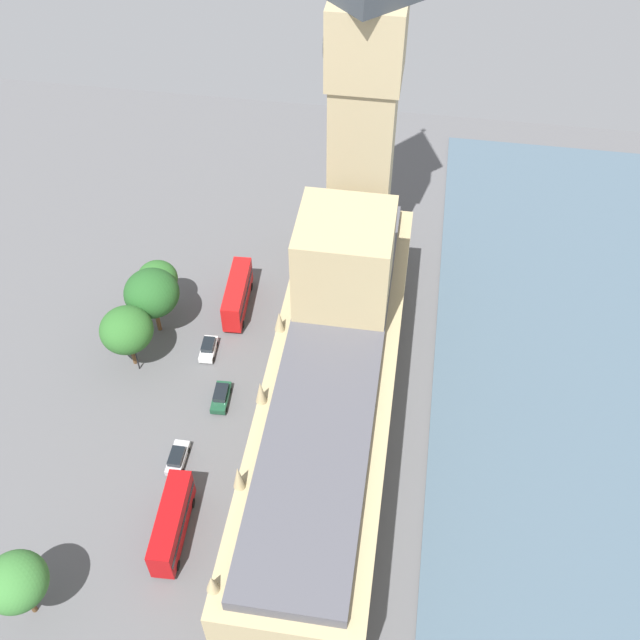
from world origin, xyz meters
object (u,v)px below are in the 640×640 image
Objects in this scene: plane_tree_under_trees at (152,293)px; pedestrian_midblock at (259,422)px; car_silver_corner at (177,458)px; clock_tower at (365,73)px; plane_tree_kerbside at (16,582)px; plane_tree_trailing at (127,330)px; plane_tree_near_tower at (157,279)px; street_lamp_slot_10 at (133,346)px; parliament_building at (333,384)px; double_decker_bus_opposite_hall at (172,523)px; car_dark_green_by_river_gate at (221,396)px; car_white_leading at (208,348)px; double_decker_bus_far_end at (237,294)px.

pedestrian_midblock is at bearing 140.92° from plane_tree_under_trees.
car_silver_corner is 0.45× the size of plane_tree_under_trees.
clock_tower reaches higher than plane_tree_kerbside.
car_silver_corner is at bearing 125.22° from plane_tree_trailing.
plane_tree_near_tower is 10.67m from street_lamp_slot_10.
parliament_building reaches higher than street_lamp_slot_10.
clock_tower is 5.32× the size of double_decker_bus_opposite_hall.
plane_tree_trailing reaches higher than car_dark_green_by_river_gate.
street_lamp_slot_10 is at bearing 22.83° from car_white_leading.
plane_tree_kerbside is at bearing 88.87° from plane_tree_near_tower.
clock_tower is 38.77m from plane_tree_under_trees.
plane_tree_near_tower is (11.61, -13.95, 5.33)m from car_dark_green_by_river_gate.
street_lamp_slot_10 is (0.19, 10.53, -1.73)m from plane_tree_near_tower.
car_white_leading is 0.41× the size of double_decker_bus_opposite_hall.
plane_tree_kerbside is (8.91, 36.18, 5.79)m from car_white_leading.
plane_tree_kerbside is (9.57, 19.21, 5.79)m from car_silver_corner.
car_dark_green_by_river_gate is 31.83m from plane_tree_kerbside.
parliament_building is at bearing 160.77° from pedestrian_midblock.
car_dark_green_by_river_gate is 16.52m from plane_tree_under_trees.
plane_tree_near_tower is at bearing -91.05° from street_lamp_slot_10.
car_silver_corner is (17.13, 7.78, -7.42)m from parliament_building.
clock_tower is 51.70m from car_silver_corner.
plane_tree_kerbside is at bearing 45.32° from parliament_building.
car_white_leading and car_dark_green_by_river_gate have the same top height.
street_lamp_slot_10 reaches higher than double_decker_bus_far_end.
street_lamp_slot_10 is at bearing -65.88° from double_decker_bus_opposite_hall.
street_lamp_slot_10 is (-0.84, 0.90, -1.87)m from plane_tree_trailing.
pedestrian_midblock is at bearing 37.48° from car_silver_corner.
double_decker_bus_opposite_hall is at bearing 40.74° from pedestrian_midblock.
clock_tower is at bearing -108.86° from double_decker_bus_opposite_hall.
car_dark_green_by_river_gate reaches higher than pedestrian_midblock.
double_decker_bus_far_end reaches higher than car_white_leading.
plane_tree_under_trees is (7.67, -3.04, 6.09)m from car_white_leading.
clock_tower is 12.37× the size of car_silver_corner.
double_decker_bus_far_end is at bearing -133.24° from plane_tree_trailing.
plane_tree_kerbside is at bearing 38.00° from double_decker_bus_opposite_hall.
parliament_building reaches higher than plane_tree_near_tower.
car_white_leading reaches higher than pedestrian_midblock.
car_white_leading is at bearing 141.24° from plane_tree_near_tower.
plane_tree_kerbside is at bearing 88.84° from street_lamp_slot_10.
plane_tree_under_trees is at bearing -46.14° from car_dark_green_by_river_gate.
plane_tree_trailing is at bearing -49.83° from pedestrian_midblock.
double_decker_bus_opposite_hall is (14.89, 16.79, -5.68)m from parliament_building.
plane_tree_near_tower is (8.07, -6.48, 5.33)m from car_white_leading.
parliament_building reaches higher than car_silver_corner.
car_silver_corner is at bearing 70.09° from car_dark_green_by_river_gate.
pedestrian_midblock is (-5.46, 3.03, -0.20)m from car_dark_green_by_river_gate.
car_silver_corner is 0.71× the size of street_lamp_slot_10.
car_silver_corner reaches higher than pedestrian_midblock.
plane_tree_trailing is at bearing 15.79° from car_white_leading.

